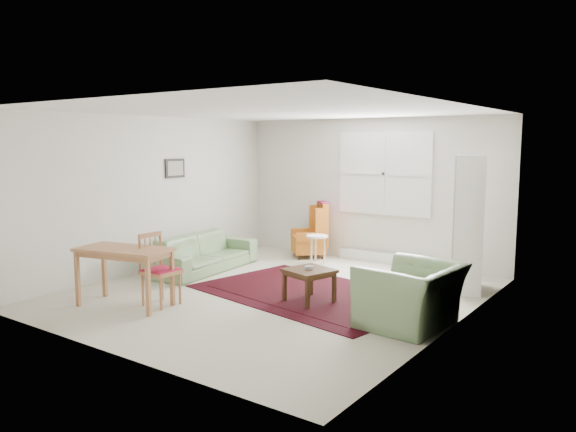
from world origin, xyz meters
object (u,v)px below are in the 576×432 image
Objects in this scene: desk_chair at (161,270)px; armchair at (411,289)px; sofa at (204,246)px; stool at (317,249)px; desk at (125,277)px; cabinet at (469,223)px; coffee_table at (309,286)px; wingback_chair at (309,230)px.

armchair is at bearing -71.06° from desk_chair.
sofa is 3.95m from armchair.
sofa is 4.02× the size of stool.
desk is 0.46m from desk_chair.
stool is 0.42× the size of desk.
desk_chair is (0.95, -1.76, 0.06)m from sofa.
cabinet is at bearing -45.23° from desk_chair.
cabinet is at bearing -175.52° from armchair.
desk_chair reaches higher than armchair.
sofa is at bearing 167.11° from coffee_table.
sofa is at bearing 106.21° from desk.
coffee_table is (2.43, -0.56, -0.18)m from sofa.
cabinet is at bearing -77.48° from sofa.
coffee_table is at bearing -52.00° from desk_chair.
sofa reaches higher than coffee_table.
stool is at bearing 80.15° from desk.
coffee_table is 2.46m from cabinet.
wingback_chair is at bearing 1.32° from desk_chair.
coffee_table is 1.92m from desk_chair.
wingback_chair is 2.03× the size of stool.
wingback_chair is (0.79, 1.90, 0.10)m from sofa.
cabinet reaches higher than wingback_chair.
wingback_chair reaches higher than desk_chair.
stool is at bearing -125.07° from armchair.
sofa is 2.13m from desk.
cabinet is 1.61× the size of desk.
coffee_table is (-1.47, 0.13, -0.20)m from armchair.
cabinet is (1.47, 1.84, 0.73)m from coffee_table.
wingback_chair is 0.53× the size of cabinet.
armchair is 3.48m from stool.
stool is (-2.68, 2.21, -0.18)m from armchair.
desk is at bearing -47.74° from wingback_chair.
cabinet reaches higher than armchair.
wingback_chair reaches higher than coffee_table.
cabinet is (3.89, 1.28, 0.55)m from sofa.
armchair reaches higher than stool.
sofa is 1.05× the size of cabinet.
desk is at bearing 128.49° from desk_chair.
armchair is at bearing -39.55° from stool.
desk is at bearing -169.47° from sofa.
stool is 2.78m from cabinet.
sofa reaches higher than stool.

